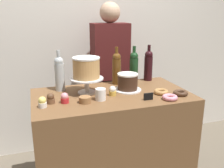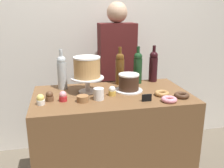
% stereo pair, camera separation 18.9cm
% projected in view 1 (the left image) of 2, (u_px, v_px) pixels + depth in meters
% --- Properties ---
extents(back_wall, '(6.00, 0.05, 2.60)m').
position_uv_depth(back_wall, '(86.00, 32.00, 2.63)').
color(back_wall, silver).
rests_on(back_wall, ground_plane).
extents(display_counter, '(1.20, 0.67, 0.90)m').
position_uv_depth(display_counter, '(112.00, 145.00, 2.04)').
color(display_counter, brown).
rests_on(display_counter, ground_plane).
extents(cake_stand_pedestal, '(0.26, 0.26, 0.12)m').
position_uv_depth(cake_stand_pedestal, '(87.00, 83.00, 1.91)').
color(cake_stand_pedestal, silver).
rests_on(cake_stand_pedestal, display_counter).
extents(white_layer_cake, '(0.21, 0.21, 0.16)m').
position_uv_depth(white_layer_cake, '(86.00, 68.00, 1.88)').
color(white_layer_cake, tan).
rests_on(white_layer_cake, cake_stand_pedestal).
extents(silver_serving_platter, '(0.22, 0.22, 0.01)m').
position_uv_depth(silver_serving_platter, '(127.00, 90.00, 2.00)').
color(silver_serving_platter, white).
rests_on(silver_serving_platter, display_counter).
extents(chocolate_round_cake, '(0.16, 0.16, 0.13)m').
position_uv_depth(chocolate_round_cake, '(128.00, 81.00, 1.98)').
color(chocolate_round_cake, '#3D2619').
rests_on(chocolate_round_cake, silver_serving_platter).
extents(wine_bottle_amber, '(0.08, 0.08, 0.33)m').
position_uv_depth(wine_bottle_amber, '(117.00, 68.00, 2.14)').
color(wine_bottle_amber, '#5B3814').
rests_on(wine_bottle_amber, display_counter).
extents(wine_bottle_green, '(0.08, 0.08, 0.33)m').
position_uv_depth(wine_bottle_green, '(134.00, 67.00, 2.18)').
color(wine_bottle_green, '#193D1E').
rests_on(wine_bottle_green, display_counter).
extents(wine_bottle_clear, '(0.08, 0.08, 0.33)m').
position_uv_depth(wine_bottle_clear, '(59.00, 73.00, 1.96)').
color(wine_bottle_clear, '#B2BCC1').
rests_on(wine_bottle_clear, display_counter).
extents(wine_bottle_dark_red, '(0.08, 0.08, 0.33)m').
position_uv_depth(wine_bottle_dark_red, '(148.00, 65.00, 2.25)').
color(wine_bottle_dark_red, black).
rests_on(wine_bottle_dark_red, display_counter).
extents(cupcake_vanilla, '(0.06, 0.06, 0.07)m').
position_uv_depth(cupcake_vanilla, '(113.00, 91.00, 1.87)').
color(cupcake_vanilla, gold).
rests_on(cupcake_vanilla, display_counter).
extents(cupcake_strawberry, '(0.06, 0.06, 0.07)m').
position_uv_depth(cupcake_strawberry, '(65.00, 98.00, 1.72)').
color(cupcake_strawberry, red).
rests_on(cupcake_strawberry, display_counter).
extents(cupcake_chocolate, '(0.06, 0.06, 0.07)m').
position_uv_depth(cupcake_chocolate, '(51.00, 99.00, 1.71)').
color(cupcake_chocolate, brown).
rests_on(cupcake_chocolate, display_counter).
extents(cupcake_lemon, '(0.06, 0.06, 0.07)m').
position_uv_depth(cupcake_lemon, '(42.00, 102.00, 1.64)').
color(cupcake_lemon, white).
rests_on(cupcake_lemon, display_counter).
extents(donut_maple, '(0.11, 0.11, 0.03)m').
position_uv_depth(donut_maple, '(161.00, 92.00, 1.91)').
color(donut_maple, '#B27F47').
rests_on(donut_maple, display_counter).
extents(donut_chocolate, '(0.11, 0.11, 0.03)m').
position_uv_depth(donut_chocolate, '(180.00, 93.00, 1.89)').
color(donut_chocolate, '#472D1E').
rests_on(donut_chocolate, display_counter).
extents(donut_pink, '(0.11, 0.11, 0.03)m').
position_uv_depth(donut_pink, '(170.00, 97.00, 1.79)').
color(donut_pink, pink).
rests_on(donut_pink, display_counter).
extents(cookie_stack, '(0.08, 0.08, 0.04)m').
position_uv_depth(cookie_stack, '(85.00, 100.00, 1.73)').
color(cookie_stack, olive).
rests_on(cookie_stack, display_counter).
extents(price_sign_chalkboard, '(0.07, 0.01, 0.05)m').
position_uv_depth(price_sign_chalkboard, '(148.00, 96.00, 1.78)').
color(price_sign_chalkboard, black).
rests_on(price_sign_chalkboard, display_counter).
extents(coffee_cup_ceramic, '(0.08, 0.08, 0.08)m').
position_uv_depth(coffee_cup_ceramic, '(101.00, 94.00, 1.77)').
color(coffee_cup_ceramic, white).
rests_on(coffee_cup_ceramic, display_counter).
extents(barista_figure, '(0.36, 0.22, 1.60)m').
position_uv_depth(barista_figure, '(110.00, 79.00, 2.56)').
color(barista_figure, black).
rests_on(barista_figure, ground_plane).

